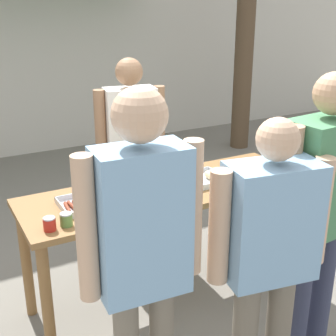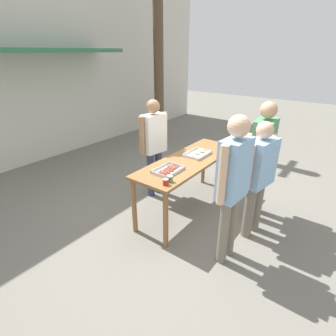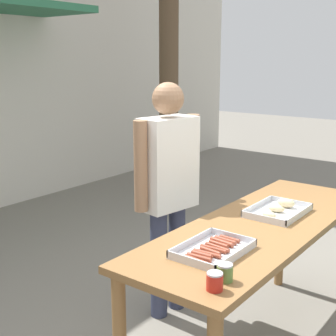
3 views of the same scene
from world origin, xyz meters
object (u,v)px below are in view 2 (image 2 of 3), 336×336
beer_cup (229,143)px  food_tray_buns (198,154)px  person_customer_holding_hotdog (233,179)px  person_customer_waiting_in_line (259,172)px  condiment_jar_mustard (166,182)px  person_customer_with_cup (262,152)px  utility_pole (158,22)px  condiment_jar_ketchup (170,179)px  person_server_behind_table (154,141)px  food_tray_sausages (168,170)px

beer_cup → food_tray_buns: bearing=161.9°
person_customer_holding_hotdog → person_customer_waiting_in_line: (0.68, -0.07, -0.14)m
person_customer_waiting_in_line → condiment_jar_mustard: bearing=-33.0°
person_customer_with_cup → utility_pole: size_ratio=0.30×
condiment_jar_ketchup → person_server_behind_table: bearing=48.7°
condiment_jar_ketchup → beer_cup: 1.68m
food_tray_buns → utility_pole: 4.32m
person_customer_with_cup → person_customer_waiting_in_line: 0.51m
food_tray_buns → person_customer_holding_hotdog: person_customer_holding_hotdog is taller
condiment_jar_ketchup → beer_cup: beer_cup is taller
person_server_behind_table → person_customer_holding_hotdog: size_ratio=0.93×
person_customer_holding_hotdog → condiment_jar_mustard: bearing=-69.5°
food_tray_buns → condiment_jar_ketchup: bearing=-168.5°
condiment_jar_ketchup → beer_cup: bearing=-0.3°
person_customer_with_cup → food_tray_sausages: bearing=-45.7°
person_server_behind_table → person_customer_with_cup: size_ratio=0.95×
person_customer_with_cup → utility_pole: utility_pole is taller
food_tray_buns → person_customer_waiting_in_line: person_customer_waiting_in_line is taller
food_tray_sausages → person_customer_holding_hotdog: (-0.10, -0.97, 0.20)m
food_tray_buns → beer_cup: 0.69m
condiment_jar_ketchup → person_server_behind_table: (0.85, 0.97, 0.09)m
beer_cup → person_customer_with_cup: bearing=-119.2°
utility_pole → person_customer_holding_hotdog: bearing=-132.0°
condiment_jar_mustard → person_customer_holding_hotdog: (0.23, -0.76, 0.17)m
condiment_jar_mustard → person_customer_waiting_in_line: 1.23m
person_customer_waiting_in_line → utility_pole: 5.15m
condiment_jar_ketchup → person_customer_with_cup: (1.29, -0.70, 0.13)m
food_tray_sausages → food_tray_buns: food_tray_buns is taller
person_customer_with_cup → condiment_jar_mustard: bearing=-31.6°
food_tray_sausages → person_customer_with_cup: 1.40m
food_tray_sausages → food_tray_buns: bearing=0.1°
condiment_jar_ketchup → person_customer_waiting_in_line: (0.80, -0.84, 0.03)m
food_tray_sausages → beer_cup: 1.46m
beer_cup → person_server_behind_table: 1.28m
food_tray_buns → person_customer_holding_hotdog: size_ratio=0.23×
food_tray_sausages → person_customer_holding_hotdog: 1.00m
person_customer_waiting_in_line → person_server_behind_table: bearing=-82.0°
condiment_jar_ketchup → person_customer_holding_hotdog: person_customer_holding_hotdog is taller
food_tray_buns → person_customer_holding_hotdog: bearing=-132.5°
food_tray_sausages → person_server_behind_table: bearing=50.9°
food_tray_sausages → utility_pole: size_ratio=0.07×
condiment_jar_ketchup → person_customer_holding_hotdog: bearing=-80.6°
beer_cup → utility_pole: 4.11m
utility_pole → person_customer_with_cup: bearing=-121.1°
condiment_jar_ketchup → person_server_behind_table: person_server_behind_table is taller
beer_cup → food_tray_sausages: bearing=171.6°
condiment_jar_ketchup → beer_cup: size_ratio=0.73×
food_tray_sausages → person_customer_with_cup: bearing=-40.6°
person_customer_waiting_in_line → food_tray_sausages: bearing=-51.8°
beer_cup → person_customer_waiting_in_line: size_ratio=0.07×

